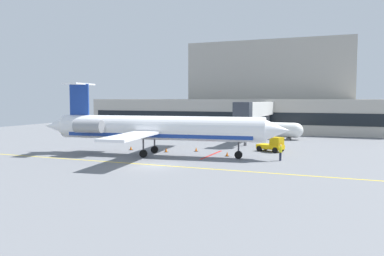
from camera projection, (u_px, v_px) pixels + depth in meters
The scene contains 12 objects.
ground at pixel (153, 167), 39.89m from camera, with size 120.00×120.00×0.11m.
terminal_building at pixel (249, 97), 84.92m from camera, with size 63.18×15.75×19.13m.
jet_bridge_west at pixel (257, 110), 63.88m from camera, with size 2.40×22.26×6.43m.
regional_jet at pixel (155, 128), 47.14m from camera, with size 31.40×22.65×8.87m.
baggage_tug at pixel (273, 145), 50.67m from camera, with size 3.72×2.84×1.93m.
pushback_tractor at pixel (175, 132), 68.29m from camera, with size 3.09×3.81×2.20m.
fuel_tank at pixel (279, 130), 66.26m from camera, with size 8.20×3.01×2.87m.
marshaller at pixel (280, 152), 43.31m from camera, with size 0.34×0.83×2.00m.
safety_cone_alpha at pixel (227, 154), 46.72m from camera, with size 0.47×0.47×0.55m.
safety_cone_bravo at pixel (131, 148), 52.43m from camera, with size 0.47×0.47×0.55m.
safety_cone_charlie at pixel (166, 150), 50.33m from camera, with size 0.47×0.47×0.55m.
safety_cone_delta at pixel (196, 150), 50.98m from camera, with size 0.47×0.47×0.55m.
Camera 1 is at (18.23, -35.23, 6.93)m, focal length 36.39 mm.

